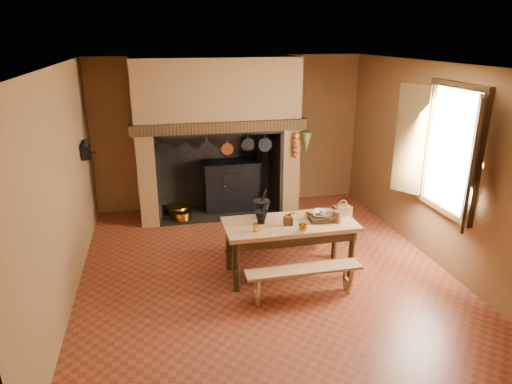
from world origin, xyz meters
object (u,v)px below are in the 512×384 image
mixing_bowl (325,215)px  bench_front (304,276)px  iron_range (231,184)px  work_table (290,231)px  coffee_grinder (288,220)px  wicker_basket (342,210)px

mixing_bowl → bench_front: bearing=-127.5°
bench_front → mixing_bowl: bearing=52.5°
iron_range → bench_front: iron_range is taller
work_table → bench_front: work_table is taller
coffee_grinder → work_table: bearing=60.9°
wicker_basket → iron_range: bearing=102.0°
work_table → mixing_bowl: (0.51, 0.04, 0.16)m
bench_front → mixing_bowl: mixing_bowl is taller
iron_range → mixing_bowl: size_ratio=4.60×
mixing_bowl → wicker_basket: size_ratio=1.33×
coffee_grinder → mixing_bowl: 0.57m
coffee_grinder → bench_front: bearing=-80.0°
work_table → mixing_bowl: mixing_bowl is taller
iron_range → coffee_grinder: size_ratio=9.41×
bench_front → wicker_basket: size_ratio=5.60×
iron_range → bench_front: (0.36, -3.26, -0.18)m
iron_range → mixing_bowl: (0.87, -2.59, 0.33)m
mixing_bowl → iron_range: bearing=108.6°
work_table → wicker_basket: 0.81m
mixing_bowl → wicker_basket: (0.27, 0.07, 0.03)m
work_table → wicker_basket: wicker_basket is taller
coffee_grinder → wicker_basket: size_ratio=0.65×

